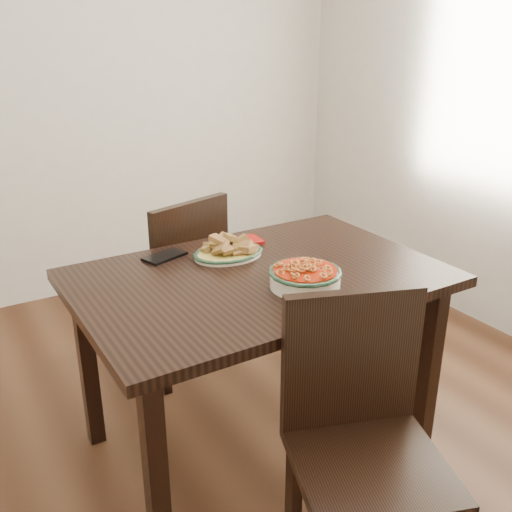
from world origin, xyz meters
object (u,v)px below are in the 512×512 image
fish_plate (228,246)px  chair_near (361,428)px  dining_table (259,295)px  noodle_bowl (305,275)px  chair_far (177,279)px  smartphone (165,256)px

fish_plate → chair_near: bearing=-91.8°
fish_plate → dining_table: bearing=-85.9°
noodle_bowl → fish_plate: bearing=102.6°
chair_near → noodle_bowl: size_ratio=3.52×
dining_table → chair_near: 0.65m
chair_far → noodle_bowl: (0.13, -0.82, 0.29)m
noodle_bowl → dining_table: bearing=111.4°
noodle_bowl → smartphone: bearing=121.0°
chair_far → fish_plate: 0.52m
dining_table → chair_near: bearing=-93.7°
chair_far → fish_plate: (0.04, -0.43, 0.30)m
noodle_bowl → smartphone: (-0.31, 0.51, -0.04)m
chair_far → chair_near: bearing=74.6°
smartphone → dining_table: bearing=-72.1°
chair_far → smartphone: bearing=44.2°
fish_plate → noodle_bowl: fish_plate is taller
dining_table → fish_plate: (-0.01, 0.21, 0.13)m
chair_near → smartphone: (-0.19, 0.96, 0.26)m
chair_far → fish_plate: size_ratio=3.22×
chair_near → smartphone: size_ratio=5.38×
dining_table → noodle_bowl: bearing=-68.6°
fish_plate → chair_far: bearing=95.0°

